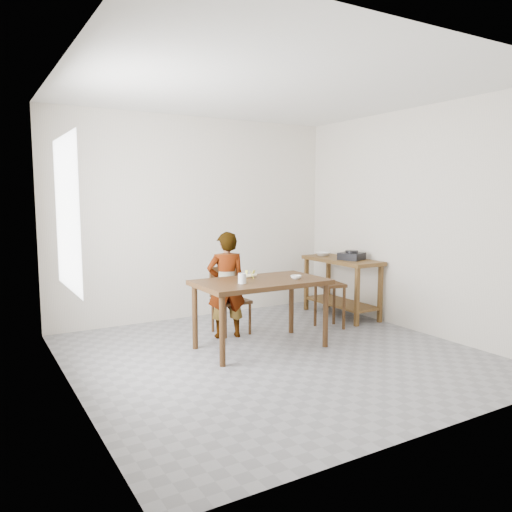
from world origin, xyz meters
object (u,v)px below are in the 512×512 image
child (226,285)px  dining_chair (231,301)px  dining_table (261,314)px  stool (329,305)px  prep_counter (341,287)px

child → dining_chair: size_ratio=1.56×
child → dining_table: bearing=118.2°
dining_chair → stool: bearing=-19.7°
prep_counter → dining_chair: prep_counter is taller
dining_table → stool: (1.18, 0.28, -0.09)m
prep_counter → stool: size_ratio=2.12×
prep_counter → dining_chair: size_ratio=1.51×
dining_table → prep_counter: size_ratio=1.17×
dining_table → stool: size_ratio=2.47×
dining_table → prep_counter: bearing=22.1°
child → dining_chair: child is taller
prep_counter → dining_chair: 1.72m
dining_table → prep_counter: 1.86m
prep_counter → child: size_ratio=0.97×
dining_table → dining_chair: (-0.00, 0.68, 0.02)m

